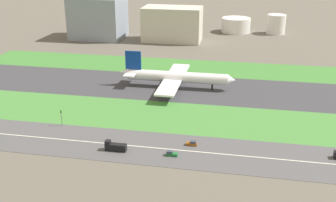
% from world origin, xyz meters
% --- Properties ---
extents(ground_plane, '(800.00, 800.00, 0.00)m').
position_xyz_m(ground_plane, '(0.00, 0.00, 0.00)').
color(ground_plane, '#5B564C').
extents(runway, '(280.00, 46.00, 0.10)m').
position_xyz_m(runway, '(0.00, 0.00, 0.05)').
color(runway, '#38383D').
rests_on(runway, ground_plane).
extents(grass_median_north, '(280.00, 36.00, 0.10)m').
position_xyz_m(grass_median_north, '(0.00, 41.00, 0.05)').
color(grass_median_north, '#3D7A33').
rests_on(grass_median_north, ground_plane).
extents(grass_median_south, '(280.00, 36.00, 0.10)m').
position_xyz_m(grass_median_south, '(0.00, -41.00, 0.05)').
color(grass_median_south, '#427F38').
rests_on(grass_median_south, ground_plane).
extents(highway, '(280.00, 28.00, 0.10)m').
position_xyz_m(highway, '(0.00, -73.00, 0.05)').
color(highway, '#4C4C4F').
rests_on(highway, ground_plane).
extents(highway_centerline, '(266.00, 0.50, 0.01)m').
position_xyz_m(highway_centerline, '(0.00, -73.00, 0.11)').
color(highway_centerline, silver).
rests_on(highway_centerline, highway).
extents(airliner, '(65.00, 56.00, 19.70)m').
position_xyz_m(airliner, '(-4.83, 0.00, 6.23)').
color(airliner, white).
rests_on(airliner, runway).
extents(car_0, '(4.40, 1.80, 2.00)m').
position_xyz_m(car_0, '(14.65, -68.00, 0.92)').
color(car_0, brown).
rests_on(car_0, highway).
extents(truck_0, '(8.40, 2.50, 4.00)m').
position_xyz_m(truck_0, '(-14.27, -78.00, 1.67)').
color(truck_0, black).
rests_on(truck_0, highway).
extents(car_2, '(4.40, 1.80, 2.00)m').
position_xyz_m(car_2, '(8.09, -78.00, 0.92)').
color(car_2, '#19662D').
rests_on(car_2, highway).
extents(traffic_light, '(0.36, 0.50, 7.20)m').
position_xyz_m(traffic_light, '(-44.73, -60.01, 4.29)').
color(traffic_light, '#4C4C51').
rests_on(traffic_light, highway).
extents(terminal_building, '(41.98, 35.89, 33.90)m').
position_xyz_m(terminal_building, '(-90.00, 114.00, 16.95)').
color(terminal_building, gray).
rests_on(terminal_building, ground_plane).
extents(hangar_building, '(46.81, 26.34, 27.40)m').
position_xyz_m(hangar_building, '(-26.93, 114.00, 13.70)').
color(hangar_building, beige).
rests_on(hangar_building, ground_plane).
extents(fuel_tank_west, '(25.59, 25.59, 12.76)m').
position_xyz_m(fuel_tank_west, '(22.85, 159.00, 6.38)').
color(fuel_tank_west, silver).
rests_on(fuel_tank_west, ground_plane).
extents(fuel_tank_centre, '(16.05, 16.05, 16.73)m').
position_xyz_m(fuel_tank_centre, '(57.86, 159.00, 8.37)').
color(fuel_tank_centre, silver).
rests_on(fuel_tank_centre, ground_plane).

